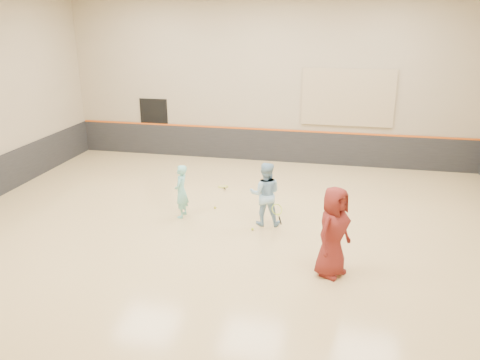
% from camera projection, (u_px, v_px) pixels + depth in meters
% --- Properties ---
extents(room, '(15.04, 12.04, 6.22)m').
position_uv_depth(room, '(233.00, 197.00, 12.01)').
color(room, tan).
rests_on(room, ground).
extents(wainscot_back, '(14.90, 0.04, 1.20)m').
position_uv_depth(wainscot_back, '(268.00, 146.00, 17.59)').
color(wainscot_back, '#232326').
rests_on(wainscot_back, floor).
extents(accent_stripe, '(14.90, 0.03, 0.06)m').
position_uv_depth(accent_stripe, '(268.00, 129.00, 17.37)').
color(accent_stripe, '#D85914').
rests_on(accent_stripe, wall_back).
extents(acoustic_panel, '(3.20, 0.08, 2.00)m').
position_uv_depth(acoustic_panel, '(348.00, 98.00, 16.39)').
color(acoustic_panel, tan).
rests_on(acoustic_panel, wall_back).
extents(doorway, '(1.10, 0.05, 2.20)m').
position_uv_depth(doorway, '(155.00, 127.00, 18.30)').
color(doorway, black).
rests_on(doorway, floor).
extents(girl, '(0.35, 0.54, 1.47)m').
position_uv_depth(girl, '(181.00, 191.00, 12.62)').
color(girl, '#7AD5CC').
rests_on(girl, floor).
extents(instructor, '(0.90, 0.74, 1.70)m').
position_uv_depth(instructor, '(265.00, 194.00, 12.12)').
color(instructor, '#92C2E3').
rests_on(instructor, floor).
extents(young_man, '(1.04, 1.15, 1.97)m').
position_uv_depth(young_man, '(333.00, 232.00, 9.69)').
color(young_man, maroon).
rests_on(young_man, floor).
extents(held_racket, '(0.39, 0.39, 0.56)m').
position_uv_depth(held_racket, '(277.00, 209.00, 11.72)').
color(held_racket, '#C1E632').
rests_on(held_racket, instructor).
extents(spare_racket, '(0.71, 0.71, 0.15)m').
position_uv_depth(spare_racket, '(223.00, 185.00, 15.04)').
color(spare_racket, '#D0E732').
rests_on(spare_racket, floor).
extents(ball_under_racket, '(0.07, 0.07, 0.07)m').
position_uv_depth(ball_under_racket, '(252.00, 229.00, 12.02)').
color(ball_under_racket, '#C4E735').
rests_on(ball_under_racket, floor).
extents(ball_in_hand, '(0.07, 0.07, 0.07)m').
position_uv_depth(ball_in_hand, '(342.00, 226.00, 9.48)').
color(ball_in_hand, '#D6EA36').
rests_on(ball_in_hand, young_man).
extents(ball_beside_spare, '(0.07, 0.07, 0.07)m').
position_uv_depth(ball_beside_spare, '(215.00, 208.00, 13.36)').
color(ball_beside_spare, gold).
rests_on(ball_beside_spare, floor).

